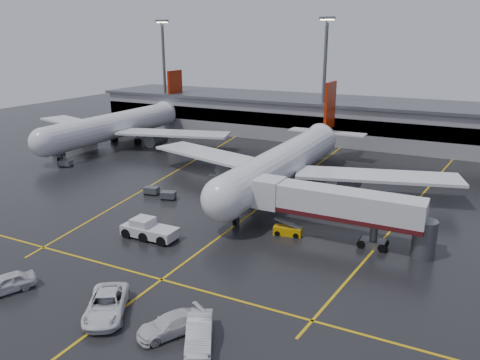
% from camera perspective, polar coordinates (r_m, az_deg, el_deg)
% --- Properties ---
extents(ground, '(220.00, 220.00, 0.00)m').
position_cam_1_polar(ground, '(62.75, 2.46, -3.26)').
color(ground, black).
rests_on(ground, ground).
extents(apron_line_centre, '(0.25, 90.00, 0.02)m').
position_cam_1_polar(apron_line_centre, '(62.75, 2.46, -3.26)').
color(apron_line_centre, gold).
rests_on(apron_line_centre, ground).
extents(apron_line_stop, '(60.00, 0.25, 0.02)m').
position_cam_1_polar(apron_line_stop, '(45.39, -9.45, -11.78)').
color(apron_line_stop, gold).
rests_on(apron_line_stop, ground).
extents(apron_line_left, '(9.99, 69.35, 0.02)m').
position_cam_1_polar(apron_line_left, '(80.52, -7.56, 1.19)').
color(apron_line_left, gold).
rests_on(apron_line_left, ground).
extents(apron_line_right, '(7.57, 69.64, 0.02)m').
position_cam_1_polar(apron_line_right, '(67.52, 20.18, -2.84)').
color(apron_line_right, gold).
rests_on(apron_line_right, ground).
extents(terminal, '(122.00, 19.00, 8.60)m').
position_cam_1_polar(terminal, '(105.88, 13.45, 7.04)').
color(terminal, gray).
rests_on(terminal, ground).
extents(light_mast_left, '(3.00, 1.20, 25.45)m').
position_cam_1_polar(light_mast_left, '(118.35, -9.16, 13.24)').
color(light_mast_left, '#595B60').
rests_on(light_mast_left, ground).
extents(light_mast_mid, '(3.00, 1.20, 25.45)m').
position_cam_1_polar(light_mast_mid, '(100.31, 10.18, 12.56)').
color(light_mast_mid, '#595B60').
rests_on(light_mast_mid, ground).
extents(main_airliner, '(48.80, 45.60, 14.10)m').
position_cam_1_polar(main_airliner, '(70.06, 5.82, 2.43)').
color(main_airliner, silver).
rests_on(main_airliner, ground).
extents(second_airliner, '(48.80, 45.60, 14.10)m').
position_cam_1_polar(second_airliner, '(101.88, -14.23, 6.55)').
color(second_airliner, silver).
rests_on(second_airliner, ground).
extents(jet_bridge, '(19.90, 3.40, 6.05)m').
position_cam_1_polar(jet_bridge, '(52.34, 11.64, -3.21)').
color(jet_bridge, silver).
rests_on(jet_bridge, ground).
extents(pushback_tractor, '(6.45, 2.83, 2.29)m').
position_cam_1_polar(pushback_tractor, '(54.05, -10.99, -5.95)').
color(pushback_tractor, silver).
rests_on(pushback_tractor, ground).
extents(belt_loader, '(3.35, 1.92, 2.01)m').
position_cam_1_polar(belt_loader, '(54.24, 5.79, -6.11)').
color(belt_loader, '#D49705').
rests_on(belt_loader, ground).
extents(service_van_a, '(5.95, 7.08, 1.80)m').
position_cam_1_polar(service_van_a, '(40.84, -15.83, -14.30)').
color(service_van_a, white).
rests_on(service_van_a, ground).
extents(service_van_b, '(4.59, 5.67, 1.54)m').
position_cam_1_polar(service_van_b, '(37.72, -8.36, -16.86)').
color(service_van_b, silver).
rests_on(service_van_b, ground).
extents(service_van_c, '(4.17, 5.53, 1.74)m').
position_cam_1_polar(service_van_c, '(36.43, -4.94, -17.89)').
color(service_van_c, silver).
rests_on(service_van_c, ground).
extents(service_van_d, '(3.84, 5.28, 1.67)m').
position_cam_1_polar(service_van_d, '(47.25, -26.42, -11.11)').
color(service_van_d, silver).
rests_on(service_van_d, ground).
extents(baggage_cart_a, '(2.31, 1.86, 1.12)m').
position_cam_1_polar(baggage_cart_a, '(66.15, -8.65, -1.80)').
color(baggage_cart_a, '#595B60').
rests_on(baggage_cart_a, ground).
extents(baggage_cart_b, '(2.23, 1.69, 1.12)m').
position_cam_1_polar(baggage_cart_b, '(68.59, -10.65, -1.22)').
color(baggage_cart_b, '#595B60').
rests_on(baggage_cart_b, ground).
extents(baggage_cart_c, '(2.18, 1.60, 1.12)m').
position_cam_1_polar(baggage_cart_c, '(73.19, -3.05, 0.21)').
color(baggage_cart_c, '#595B60').
rests_on(baggage_cart_c, ground).
extents(baggage_cart_d, '(2.27, 1.77, 1.12)m').
position_cam_1_polar(baggage_cart_d, '(96.44, -21.06, 3.19)').
color(baggage_cart_d, '#595B60').
rests_on(baggage_cart_d, ground).
extents(baggage_cart_e, '(2.24, 1.72, 1.12)m').
position_cam_1_polar(baggage_cart_e, '(87.36, -20.28, 1.93)').
color(baggage_cart_e, '#595B60').
rests_on(baggage_cart_e, ground).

